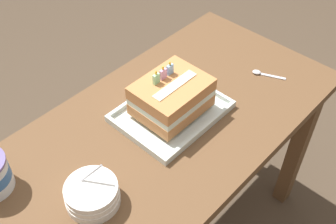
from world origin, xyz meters
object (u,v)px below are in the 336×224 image
object	(u,v)px
foil_tray	(171,112)
birthday_cake	(171,96)
serving_spoon_near_tray	(261,73)
bowl_stack	(92,194)

from	to	relation	value
foil_tray	birthday_cake	bearing A→B (deg)	90.00
foil_tray	serving_spoon_near_tray	size ratio (longest dim) A/B	2.91
foil_tray	birthday_cake	world-z (taller)	birthday_cake
bowl_stack	serving_spoon_near_tray	bearing A→B (deg)	-2.16
birthday_cake	bowl_stack	distance (m)	0.39
foil_tray	bowl_stack	distance (m)	0.39
birthday_cake	bowl_stack	world-z (taller)	birthday_cake
birthday_cake	foil_tray	bearing A→B (deg)	-90.00
bowl_stack	serving_spoon_near_tray	world-z (taller)	bowl_stack
bowl_stack	foil_tray	bearing A→B (deg)	10.41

